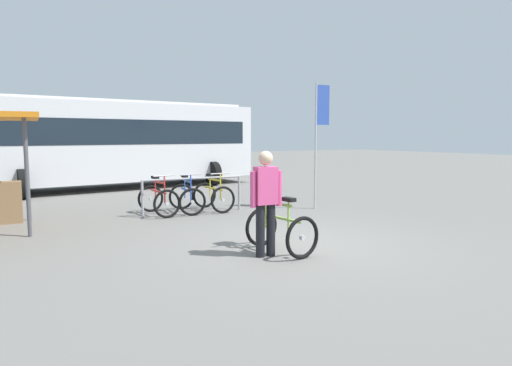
{
  "coord_description": "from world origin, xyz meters",
  "views": [
    {
      "loc": [
        -4.49,
        -6.19,
        1.87
      ],
      "look_at": [
        -0.26,
        0.85,
        1.0
      ],
      "focal_mm": 31.34,
      "sensor_mm": 36.0,
      "label": 1
    }
  ],
  "objects_px": {
    "racked_bike_yellow": "(213,196)",
    "bus_distant": "(116,140)",
    "person_with_featured_bike": "(266,199)",
    "racked_bike_red": "(158,199)",
    "featured_bicycle": "(277,224)",
    "banner_flag": "(320,122)",
    "racked_bike_blue": "(187,198)"
  },
  "relations": [
    {
      "from": "featured_bicycle",
      "to": "racked_bike_yellow",
      "type": "bearing_deg",
      "value": 78.47
    },
    {
      "from": "bus_distant",
      "to": "banner_flag",
      "type": "bearing_deg",
      "value": -65.59
    },
    {
      "from": "featured_bicycle",
      "to": "bus_distant",
      "type": "height_order",
      "value": "bus_distant"
    },
    {
      "from": "racked_bike_yellow",
      "to": "banner_flag",
      "type": "relative_size",
      "value": 0.35
    },
    {
      "from": "racked_bike_red",
      "to": "featured_bicycle",
      "type": "bearing_deg",
      "value": -82.64
    },
    {
      "from": "racked_bike_red",
      "to": "racked_bike_yellow",
      "type": "xyz_separation_m",
      "value": [
        1.4,
        -0.09,
        0.0
      ]
    },
    {
      "from": "racked_bike_blue",
      "to": "bus_distant",
      "type": "distance_m",
      "value": 6.31
    },
    {
      "from": "racked_bike_yellow",
      "to": "bus_distant",
      "type": "height_order",
      "value": "bus_distant"
    },
    {
      "from": "person_with_featured_bike",
      "to": "bus_distant",
      "type": "xyz_separation_m",
      "value": [
        0.34,
        10.54,
        0.83
      ]
    },
    {
      "from": "racked_bike_yellow",
      "to": "person_with_featured_bike",
      "type": "height_order",
      "value": "person_with_featured_bike"
    },
    {
      "from": "racked_bike_red",
      "to": "person_with_featured_bike",
      "type": "height_order",
      "value": "person_with_featured_bike"
    },
    {
      "from": "bus_distant",
      "to": "banner_flag",
      "type": "height_order",
      "value": "banner_flag"
    },
    {
      "from": "person_with_featured_bike",
      "to": "banner_flag",
      "type": "distance_m",
      "value": 5.05
    },
    {
      "from": "person_with_featured_bike",
      "to": "bus_distant",
      "type": "bearing_deg",
      "value": 88.18
    },
    {
      "from": "racked_bike_red",
      "to": "person_with_featured_bike",
      "type": "bearing_deg",
      "value": -87.22
    },
    {
      "from": "featured_bicycle",
      "to": "person_with_featured_bike",
      "type": "xyz_separation_m",
      "value": [
        -0.33,
        -0.17,
        0.46
      ]
    },
    {
      "from": "racked_bike_red",
      "to": "featured_bicycle",
      "type": "height_order",
      "value": "same"
    },
    {
      "from": "racked_bike_blue",
      "to": "featured_bicycle",
      "type": "relative_size",
      "value": 0.98
    },
    {
      "from": "racked_bike_red",
      "to": "featured_bicycle",
      "type": "distance_m",
      "value": 4.28
    },
    {
      "from": "person_with_featured_bike",
      "to": "racked_bike_red",
      "type": "bearing_deg",
      "value": 92.78
    },
    {
      "from": "racked_bike_red",
      "to": "bus_distant",
      "type": "bearing_deg",
      "value": 84.87
    },
    {
      "from": "racked_bike_yellow",
      "to": "person_with_featured_bike",
      "type": "xyz_separation_m",
      "value": [
        -1.18,
        -4.33,
        0.54
      ]
    },
    {
      "from": "racked_bike_blue",
      "to": "bus_distant",
      "type": "bearing_deg",
      "value": 91.38
    },
    {
      "from": "racked_bike_blue",
      "to": "banner_flag",
      "type": "distance_m",
      "value": 3.86
    },
    {
      "from": "racked_bike_red",
      "to": "racked_bike_yellow",
      "type": "relative_size",
      "value": 1.03
    },
    {
      "from": "racked_bike_yellow",
      "to": "person_with_featured_bike",
      "type": "relative_size",
      "value": 0.68
    },
    {
      "from": "racked_bike_red",
      "to": "banner_flag",
      "type": "height_order",
      "value": "banner_flag"
    },
    {
      "from": "racked_bike_blue",
      "to": "person_with_featured_bike",
      "type": "relative_size",
      "value": 0.72
    },
    {
      "from": "racked_bike_blue",
      "to": "featured_bicycle",
      "type": "bearing_deg",
      "value": -92.04
    },
    {
      "from": "racked_bike_yellow",
      "to": "person_with_featured_bike",
      "type": "distance_m",
      "value": 4.53
    },
    {
      "from": "racked_bike_red",
      "to": "person_with_featured_bike",
      "type": "xyz_separation_m",
      "value": [
        0.21,
        -4.42,
        0.54
      ]
    },
    {
      "from": "racked_bike_red",
      "to": "racked_bike_yellow",
      "type": "distance_m",
      "value": 1.4
    }
  ]
}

